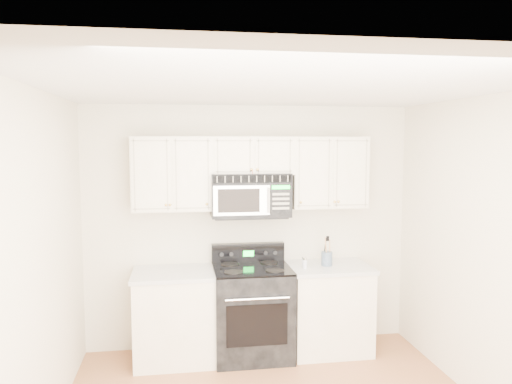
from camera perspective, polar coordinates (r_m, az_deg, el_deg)
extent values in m
cube|color=silver|center=(3.63, 3.22, 11.80)|extent=(3.50, 3.50, 0.01)
cube|color=beige|center=(5.42, -0.73, -3.99)|extent=(3.50, 0.01, 2.60)
cube|color=beige|center=(2.14, 13.43, -19.75)|extent=(3.50, 0.01, 2.60)
cube|color=beige|center=(3.79, -24.14, -8.77)|extent=(0.01, 3.50, 2.60)
cube|color=beige|center=(4.43, 26.03, -6.79)|extent=(0.01, 3.50, 2.60)
cube|color=beige|center=(5.28, -9.12, -13.99)|extent=(0.82, 0.63, 0.88)
cube|color=silver|center=(5.14, -9.20, -9.16)|extent=(0.86, 0.65, 0.04)
cube|color=#232324|center=(5.46, -9.04, -17.71)|extent=(0.82, 0.55, 0.10)
cube|color=beige|center=(5.50, 8.26, -13.15)|extent=(0.82, 0.63, 0.88)
cube|color=silver|center=(5.37, 8.33, -8.50)|extent=(0.86, 0.65, 0.04)
cube|color=#232324|center=(5.67, 8.08, -16.76)|extent=(0.82, 0.55, 0.10)
cube|color=#232324|center=(5.30, -0.46, -13.60)|extent=(0.79, 0.67, 0.92)
cube|color=black|center=(4.99, 0.13, -14.99)|extent=(0.60, 0.01, 0.41)
cylinder|color=white|center=(4.87, 0.18, -12.13)|extent=(0.62, 0.02, 0.02)
cube|color=black|center=(5.17, -0.46, -8.73)|extent=(0.79, 0.67, 0.02)
cube|color=black|center=(5.43, -0.92, -6.95)|extent=(0.79, 0.08, 0.21)
cube|color=#0CFB2F|center=(5.38, -0.86, -7.05)|extent=(0.11, 0.00, 0.06)
cube|color=beige|center=(5.13, -9.59, 2.08)|extent=(0.80, 0.33, 0.75)
cube|color=beige|center=(5.36, 8.22, 2.26)|extent=(0.80, 0.33, 0.75)
cube|color=beige|center=(5.18, -0.49, 4.18)|extent=(0.84, 0.33, 0.39)
sphere|color=#E2B04F|center=(4.97, -9.79, -1.46)|extent=(0.03, 0.03, 0.03)
sphere|color=#E2B04F|center=(4.98, -5.64, -1.39)|extent=(0.03, 0.03, 0.03)
sphere|color=#E2B04F|center=(5.12, 5.15, -1.19)|extent=(0.03, 0.03, 0.03)
sphere|color=#E2B04F|center=(5.22, 8.99, -1.11)|extent=(0.03, 0.03, 0.03)
sphere|color=#E2B04F|center=(4.99, -0.51, 2.58)|extent=(0.03, 0.03, 0.03)
sphere|color=#E2B04F|center=(5.00, 0.17, 2.58)|extent=(0.03, 0.03, 0.03)
cylinder|color=red|center=(5.00, -0.41, 2.01)|extent=(0.00, 0.00, 0.10)
sphere|color=#E2B04F|center=(5.00, -0.41, 1.39)|extent=(0.03, 0.03, 0.03)
cube|color=#232324|center=(5.16, -0.70, -0.28)|extent=(0.81, 0.40, 0.45)
cube|color=#B0A68F|center=(4.95, -0.38, 1.50)|extent=(0.79, 0.01, 0.08)
cube|color=silver|center=(4.95, -1.64, -0.98)|extent=(0.57, 0.01, 0.30)
cube|color=black|center=(4.94, -1.97, -1.00)|extent=(0.42, 0.01, 0.23)
cube|color=#232324|center=(5.01, 2.85, -0.90)|extent=(0.22, 0.01, 0.30)
cube|color=#0CFB2F|center=(4.99, 2.87, 0.55)|extent=(0.18, 0.00, 0.04)
cylinder|color=white|center=(4.95, 1.50, -0.98)|extent=(0.02, 0.02, 0.26)
cylinder|color=slate|center=(5.34, 8.09, -7.55)|extent=(0.12, 0.12, 0.15)
cylinder|color=tan|center=(5.33, 8.43, -6.77)|extent=(0.01, 0.01, 0.25)
cylinder|color=black|center=(5.34, 7.85, -6.63)|extent=(0.01, 0.01, 0.27)
cylinder|color=tan|center=(5.29, 8.03, -6.65)|extent=(0.01, 0.01, 0.29)
cylinder|color=silver|center=(5.21, 5.61, -8.18)|extent=(0.04, 0.04, 0.09)
cylinder|color=white|center=(5.19, 5.61, -7.60)|extent=(0.05, 0.05, 0.02)
cylinder|color=silver|center=(5.29, 5.49, -7.99)|extent=(0.04, 0.04, 0.08)
cylinder|color=white|center=(5.28, 5.49, -7.47)|extent=(0.04, 0.04, 0.02)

